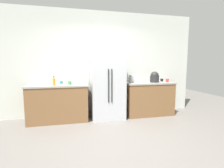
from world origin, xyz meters
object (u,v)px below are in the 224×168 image
at_px(refrigerator, 107,84).
at_px(cup_a, 61,82).
at_px(rice_cooker, 155,77).
at_px(cup_c, 70,83).
at_px(toaster, 135,79).
at_px(bowl_a, 76,82).
at_px(cup_b, 167,80).
at_px(bottle_a, 54,82).
at_px(cup_d, 162,80).

xyz_separation_m(refrigerator, cup_a, (-1.16, 0.16, 0.06)).
height_order(rice_cooker, cup_c, rice_cooker).
height_order(toaster, bowl_a, toaster).
bearing_deg(cup_b, bowl_a, 173.57).
distance_m(refrigerator, bottle_a, 1.32).
distance_m(toaster, bottle_a, 2.13).
relative_size(cup_d, bowl_a, 0.61).
bearing_deg(toaster, rice_cooker, -18.51).
bearing_deg(refrigerator, cup_a, 172.01).
relative_size(refrigerator, bowl_a, 12.60).
relative_size(refrigerator, cup_b, 20.52).
bearing_deg(refrigerator, rice_cooker, -2.29).
relative_size(cup_a, cup_d, 0.87).
relative_size(toaster, rice_cooker, 0.90).
xyz_separation_m(refrigerator, cup_d, (1.66, 0.15, 0.06)).
xyz_separation_m(bottle_a, bowl_a, (0.51, 0.36, -0.06)).
distance_m(bottle_a, cup_a, 0.35).
relative_size(refrigerator, cup_c, 21.14).
bearing_deg(refrigerator, cup_c, -179.03).
bearing_deg(toaster, bowl_a, 177.05).
bearing_deg(cup_b, cup_d, 98.65).
bearing_deg(rice_cooker, bowl_a, 173.13).
bearing_deg(cup_c, refrigerator, 0.97).
height_order(cup_a, cup_d, cup_d).
xyz_separation_m(toaster, cup_a, (-1.97, 0.04, -0.06)).
bearing_deg(bottle_a, refrigerator, 6.79).
xyz_separation_m(bottle_a, cup_b, (3.00, 0.08, -0.05)).
xyz_separation_m(cup_b, cup_c, (-2.65, 0.06, -0.00)).
relative_size(cup_b, bowl_a, 0.61).
bearing_deg(bowl_a, rice_cooker, -6.87).
height_order(toaster, cup_a, toaster).
height_order(refrigerator, cup_d, refrigerator).
relative_size(cup_c, bowl_a, 0.60).
bearing_deg(cup_d, cup_b, -81.35).
distance_m(cup_d, bowl_a, 2.46).
bearing_deg(cup_a, rice_cooker, -4.97).
bearing_deg(cup_a, bowl_a, 5.97).
bearing_deg(rice_cooker, cup_a, 175.03).
xyz_separation_m(refrigerator, cup_b, (1.70, -0.08, 0.06)).
relative_size(toaster, bowl_a, 1.87).
distance_m(refrigerator, cup_d, 1.67).
distance_m(cup_b, cup_c, 2.65).
bearing_deg(bottle_a, cup_a, 66.43).
bearing_deg(cup_b, bottle_a, -178.54).
distance_m(cup_b, bowl_a, 2.51).
distance_m(rice_cooker, cup_d, 0.41).
bearing_deg(cup_d, cup_a, 179.82).
xyz_separation_m(refrigerator, cup_c, (-0.95, -0.02, 0.06)).
bearing_deg(cup_a, toaster, -1.27).
relative_size(bottle_a, cup_b, 2.53).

